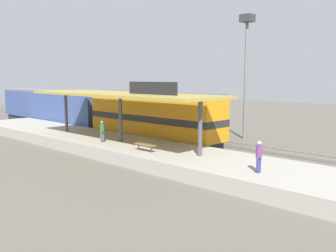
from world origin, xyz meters
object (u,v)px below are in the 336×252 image
freight_car (170,116)px  person_walking (102,130)px  passenger_carriage_single (51,107)px  locomotive (153,117)px  person_waiting (259,155)px  light_mast (246,51)px  platform_bench (145,145)px

freight_car → person_walking: 10.86m
passenger_carriage_single → person_walking: 19.43m
locomotive → person_waiting: 15.16m
light_mast → person_waiting: bearing=-145.1°
platform_bench → person_walking: size_ratio=0.99×
passenger_carriage_single → person_walking: size_ratio=11.70×
freight_car → person_walking: bearing=-165.4°
locomotive → person_walking: 5.95m
passenger_carriage_single → freight_car: passenger_carriage_single is taller
passenger_carriage_single → freight_car: (4.60, -15.77, -0.34)m
passenger_carriage_single → light_mast: light_mast is taller
freight_car → person_walking: size_ratio=7.02×
freight_car → light_mast: bearing=-64.8°
freight_car → light_mast: 9.90m
freight_car → platform_bench: bearing=-144.0°
freight_car → locomotive: bearing=-154.1°
light_mast → person_walking: bearing=163.4°
platform_bench → person_waiting: size_ratio=0.99×
platform_bench → freight_car: size_ratio=0.14×
locomotive → person_waiting: size_ratio=8.44×
person_waiting → light_mast: bearing=34.9°
platform_bench → person_waiting: bearing=-88.3°
locomotive → person_walking: locomotive is taller
locomotive → passenger_carriage_single: locomotive is taller
passenger_carriage_single → light_mast: (7.80, -22.59, 6.08)m
light_mast → person_waiting: 17.75m
passenger_carriage_single → person_walking: (-5.91, -18.50, -0.46)m
platform_bench → person_walking: bearing=88.9°
passenger_carriage_single → person_waiting: size_ratio=11.70×
passenger_carriage_single → platform_bench: bearing=-104.3°
light_mast → person_waiting: light_mast is taller
locomotive → person_walking: (-5.91, -0.50, -0.56)m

